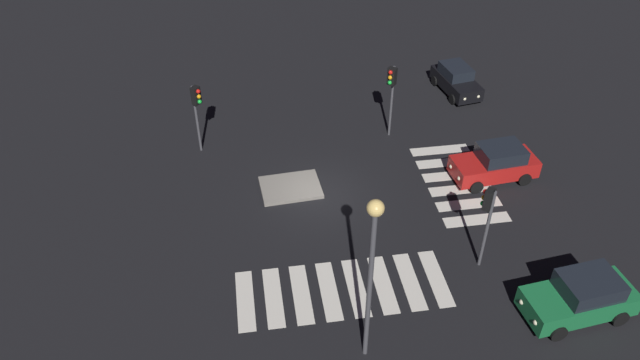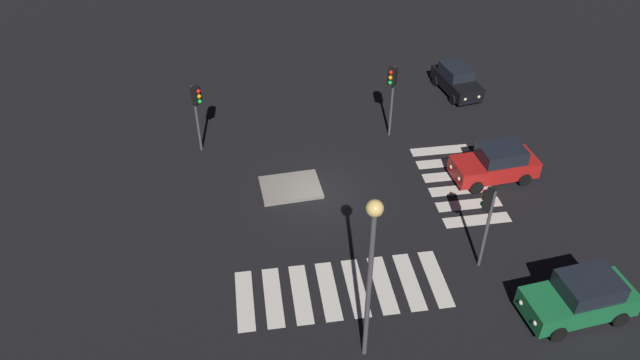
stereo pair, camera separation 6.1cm
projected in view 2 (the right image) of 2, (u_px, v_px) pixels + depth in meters
ground_plane at (320, 196)px, 29.88m from camera, size 80.00×80.00×0.00m
traffic_island at (291, 187)px, 30.26m from camera, size 3.10×2.41×0.18m
car_black at (457, 80)px, 37.41m from camera, size 2.32×4.10×1.71m
car_red at (496, 164)px, 30.45m from camera, size 4.42×2.31×1.87m
car_green at (580, 298)px, 23.51m from camera, size 4.57×2.46×1.92m
traffic_light_east at (487, 209)px, 24.37m from camera, size 0.53×0.54×4.06m
traffic_light_north at (392, 85)px, 32.07m from camera, size 0.54×0.54×4.26m
traffic_light_west at (197, 103)px, 31.09m from camera, size 0.53×0.54×3.93m
street_lamp at (371, 256)px, 19.51m from camera, size 0.56×0.56×7.41m
crosswalk_near at (342, 289)px, 25.09m from camera, size 8.75×3.20×0.02m
crosswalk_side at (457, 183)px, 30.70m from camera, size 3.20×6.45×0.02m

